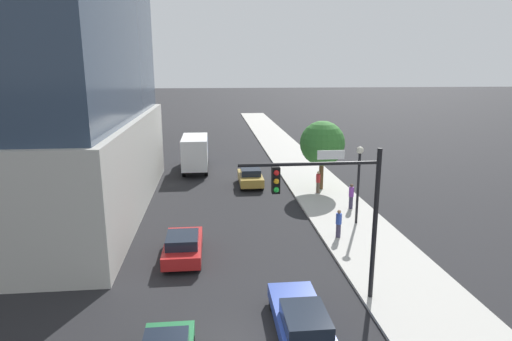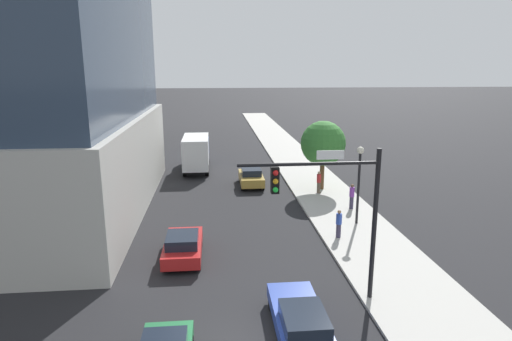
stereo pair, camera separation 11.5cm
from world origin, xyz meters
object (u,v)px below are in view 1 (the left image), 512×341
object	(u,v)px
street_tree	(322,143)
pedestrian_red_shirt	(318,182)
street_lamp	(359,173)
traffic_light_pole	(333,199)
construction_building	(74,9)
box_truck	(195,151)
pedestrian_purple_shirt	(351,196)
car_blue	(301,318)
car_gold	(250,177)
pedestrian_blue_shirt	(339,223)
car_red	(183,246)

from	to	relation	value
street_tree	pedestrian_red_shirt	bearing A→B (deg)	-114.44
street_lamp	pedestrian_red_shirt	size ratio (longest dim) A/B	2.82
street_lamp	traffic_light_pole	bearing A→B (deg)	-115.16
construction_building	street_lamp	bearing A→B (deg)	-54.18
box_truck	pedestrian_purple_shirt	distance (m)	17.44
street_tree	car_blue	size ratio (longest dim) A/B	1.24
street_tree	car_gold	bearing A→B (deg)	159.98
pedestrian_blue_shirt	car_blue	bearing A→B (deg)	-114.47
car_gold	street_lamp	bearing A→B (deg)	-59.88
pedestrian_red_shirt	pedestrian_purple_shirt	xyz separation A→B (m)	(1.37, -4.02, 0.02)
traffic_light_pole	car_gold	xyz separation A→B (m)	(-1.68, 18.98, -3.87)
traffic_light_pole	car_blue	world-z (taller)	traffic_light_pole
pedestrian_purple_shirt	street_tree	bearing A→B (deg)	99.20
car_gold	box_truck	world-z (taller)	box_truck
box_truck	pedestrian_blue_shirt	xyz separation A→B (m)	(8.83, -18.37, -0.92)
street_lamp	box_truck	distance (m)	19.45
box_truck	pedestrian_red_shirt	world-z (taller)	box_truck
car_blue	pedestrian_blue_shirt	size ratio (longest dim) A/B	2.70
traffic_light_pole	street_tree	bearing A→B (deg)	77.02
traffic_light_pole	car_gold	bearing A→B (deg)	95.07
pedestrian_red_shirt	pedestrian_blue_shirt	world-z (taller)	pedestrian_red_shirt
pedestrian_blue_shirt	pedestrian_red_shirt	bearing A→B (deg)	83.63
car_red	pedestrian_red_shirt	size ratio (longest dim) A/B	2.43
box_truck	pedestrian_red_shirt	xyz separation A→B (m)	(9.84, -9.31, -0.87)
car_gold	pedestrian_red_shirt	xyz separation A→B (m)	(5.06, -3.19, 0.29)
construction_building	street_lamp	distance (m)	47.49
car_red	box_truck	size ratio (longest dim) A/B	0.54
pedestrian_red_shirt	street_tree	bearing A→B (deg)	65.56
traffic_light_pole	pedestrian_purple_shirt	size ratio (longest dim) A/B	3.66
construction_building	traffic_light_pole	distance (m)	52.47
car_red	pedestrian_purple_shirt	world-z (taller)	pedestrian_purple_shirt
construction_building	street_tree	bearing A→B (deg)	-47.55
box_truck	car_gold	bearing A→B (deg)	-51.97
construction_building	box_truck	size ratio (longest dim) A/B	5.32
car_red	box_truck	distance (m)	20.12
car_red	street_lamp	bearing A→B (deg)	20.01
pedestrian_red_shirt	traffic_light_pole	bearing A→B (deg)	-102.08
car_gold	street_tree	bearing A→B (deg)	-20.02
construction_building	pedestrian_purple_shirt	bearing A→B (deg)	-51.35
construction_building	pedestrian_blue_shirt	bearing A→B (deg)	-57.57
street_tree	pedestrian_blue_shirt	size ratio (longest dim) A/B	3.34
construction_building	car_gold	xyz separation A→B (m)	(20.74, -26.75, -16.51)
street_lamp	pedestrian_blue_shirt	world-z (taller)	street_lamp
box_truck	pedestrian_blue_shirt	world-z (taller)	box_truck
car_blue	pedestrian_purple_shirt	bearing A→B (deg)	65.25
construction_building	car_red	distance (m)	46.76
car_gold	car_blue	xyz separation A→B (m)	(0.00, -21.16, -0.06)
car_gold	pedestrian_blue_shirt	size ratio (longest dim) A/B	2.54
box_truck	pedestrian_purple_shirt	bearing A→B (deg)	-49.94
traffic_light_pole	car_gold	distance (m)	19.44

